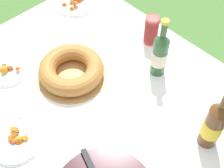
% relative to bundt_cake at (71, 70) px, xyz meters
% --- Properties ---
extents(ground_plane, '(16.00, 16.00, 0.00)m').
position_rel_bundt_cake_xyz_m(ground_plane, '(0.21, 0.02, -0.79)').
color(ground_plane, '#4C7A38').
extents(garden_table, '(1.53, 1.14, 0.74)m').
position_rel_bundt_cake_xyz_m(garden_table, '(0.21, 0.02, -0.11)').
color(garden_table, '#A87A47').
rests_on(garden_table, ground_plane).
extents(tablecloth, '(1.54, 1.15, 0.10)m').
position_rel_bundt_cake_xyz_m(tablecloth, '(0.21, 0.02, -0.06)').
color(tablecloth, white).
rests_on(tablecloth, garden_table).
extents(bundt_cake, '(0.34, 0.34, 0.09)m').
position_rel_bundt_cake_xyz_m(bundt_cake, '(0.00, 0.00, 0.00)').
color(bundt_cake, '#B78447').
rests_on(bundt_cake, tablecloth).
extents(cup_stack, '(0.07, 0.07, 0.16)m').
position_rel_bundt_cake_xyz_m(cup_stack, '(0.10, 0.45, 0.04)').
color(cup_stack, '#E04C47').
rests_on(cup_stack, tablecloth).
extents(cider_bottle_green, '(0.07, 0.07, 0.32)m').
position_rel_bundt_cake_xyz_m(cider_bottle_green, '(0.26, 0.32, 0.08)').
color(cider_bottle_green, '#2D562D').
rests_on(cider_bottle_green, tablecloth).
extents(cider_bottle_amber, '(0.08, 0.08, 0.33)m').
position_rel_bundt_cake_xyz_m(cider_bottle_amber, '(0.66, 0.18, 0.08)').
color(cider_bottle_amber, brown).
rests_on(cider_bottle_amber, tablecloth).
extents(snack_plate_near, '(0.23, 0.23, 0.05)m').
position_rel_bundt_cake_xyz_m(snack_plate_near, '(0.11, -0.39, -0.03)').
color(snack_plate_near, white).
rests_on(snack_plate_near, tablecloth).
extents(snack_plate_left, '(0.19, 0.19, 0.06)m').
position_rel_bundt_cake_xyz_m(snack_plate_left, '(-0.23, -0.21, -0.03)').
color(snack_plate_left, white).
rests_on(snack_plate_left, tablecloth).
extents(snack_plate_right, '(0.23, 0.23, 0.06)m').
position_rel_bundt_cake_xyz_m(snack_plate_right, '(-0.41, 0.36, -0.03)').
color(snack_plate_right, white).
rests_on(snack_plate_right, tablecloth).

